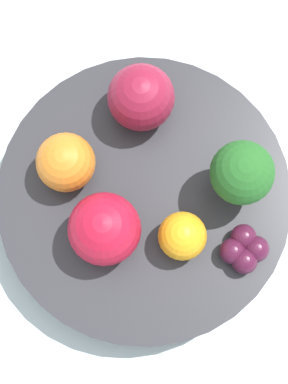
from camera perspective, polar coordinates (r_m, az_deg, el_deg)
ground_plane at (r=0.53m, az=0.00°, el=-1.52°), size 6.00×6.00×0.00m
table_surface at (r=0.52m, az=0.00°, el=-1.31°), size 1.20×1.20×0.02m
bowl at (r=0.49m, az=0.00°, el=-0.69°), size 0.22×0.22×0.04m
broccoli at (r=0.44m, az=8.67°, el=1.63°), size 0.04×0.04×0.06m
apple_red at (r=0.47m, az=-0.26°, el=8.41°), size 0.05×0.05×0.05m
apple_green at (r=0.44m, az=-3.54°, el=-3.30°), size 0.05×0.05×0.05m
orange_front at (r=0.45m, az=3.43°, el=-3.93°), size 0.03×0.03×0.03m
orange_back at (r=0.46m, az=-6.97°, el=2.63°), size 0.04×0.04×0.04m
grape_cluster at (r=0.46m, az=8.89°, el=-5.07°), size 0.04×0.04×0.02m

